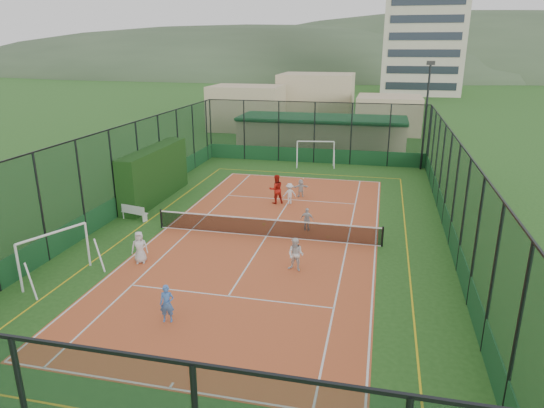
{
  "coord_description": "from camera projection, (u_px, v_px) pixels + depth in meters",
  "views": [
    {
      "loc": [
        5.4,
        -22.43,
        9.3
      ],
      "look_at": [
        -0.1,
        1.73,
        1.2
      ],
      "focal_mm": 32.0,
      "sensor_mm": 36.0,
      "label": 1
    }
  ],
  "objects": [
    {
      "name": "child_near_right",
      "position": [
        296.0,
        255.0,
        20.84
      ],
      "size": [
        0.83,
        0.72,
        1.49
      ],
      "primitive_type": "imported",
      "rotation": [
        0.0,
        0.0,
        -0.23
      ],
      "color": "white",
      "rests_on": "court_slab"
    },
    {
      "name": "child_far_back",
      "position": [
        301.0,
        188.0,
        31.22
      ],
      "size": [
        1.11,
        0.7,
        1.15
      ],
      "primitive_type": "imported",
      "rotation": [
        0.0,
        0.0,
        3.51
      ],
      "color": "silver",
      "rests_on": "court_slab"
    },
    {
      "name": "court_slab",
      "position": [
        266.0,
        236.0,
        24.82
      ],
      "size": [
        11.17,
        23.97,
        0.01
      ],
      "primitive_type": "cube",
      "color": "#C2592B",
      "rests_on": "ground"
    },
    {
      "name": "coach",
      "position": [
        276.0,
        189.0,
        29.79
      ],
      "size": [
        1.11,
        1.04,
        1.82
      ],
      "primitive_type": "imported",
      "rotation": [
        0.0,
        0.0,
        3.67
      ],
      "color": "#AE1B12",
      "rests_on": "court_slab"
    },
    {
      "name": "hedge_left",
      "position": [
        155.0,
        174.0,
        30.35
      ],
      "size": [
        1.13,
        7.54,
        3.3
      ],
      "primitive_type": "cube",
      "color": "black",
      "rests_on": "ground"
    },
    {
      "name": "child_far_right",
      "position": [
        307.0,
        219.0,
        25.44
      ],
      "size": [
        0.75,
        0.36,
        1.24
      ],
      "primitive_type": "imported",
      "rotation": [
        0.0,
        0.0,
        3.05
      ],
      "color": "silver",
      "rests_on": "court_slab"
    },
    {
      "name": "ground",
      "position": [
        266.0,
        237.0,
        24.82
      ],
      "size": [
        300.0,
        300.0,
        0.0
      ],
      "primitive_type": "plane",
      "color": "#25521C",
      "rests_on": "ground"
    },
    {
      "name": "white_bench",
      "position": [
        135.0,
        212.0,
        27.11
      ],
      "size": [
        1.66,
        0.78,
        0.9
      ],
      "primitive_type": null,
      "rotation": [
        0.0,
        0.0,
        -0.22
      ],
      "color": "white",
      "rests_on": "ground"
    },
    {
      "name": "futsal_goal_far",
      "position": [
        315.0,
        154.0,
        39.3
      ],
      "size": [
        3.17,
        1.37,
        1.98
      ],
      "primitive_type": null,
      "rotation": [
        0.0,
        0.0,
        0.16
      ],
      "color": "white",
      "rests_on": "ground"
    },
    {
      "name": "apartment_tower",
      "position": [
        425.0,
        15.0,
        93.63
      ],
      "size": [
        15.0,
        12.0,
        30.0
      ],
      "primitive_type": "cube",
      "color": "beige",
      "rests_on": "ground"
    },
    {
      "name": "tennis_net",
      "position": [
        266.0,
        227.0,
        24.66
      ],
      "size": [
        11.67,
        0.12,
        1.06
      ],
      "primitive_type": null,
      "color": "black",
      "rests_on": "ground"
    },
    {
      "name": "child_far_left",
      "position": [
        289.0,
        194.0,
        29.74
      ],
      "size": [
        0.97,
        0.81,
        1.31
      ],
      "primitive_type": "imported",
      "rotation": [
        0.0,
        0.0,
        3.59
      ],
      "color": "white",
      "rests_on": "court_slab"
    },
    {
      "name": "child_near_left",
      "position": [
        140.0,
        247.0,
        21.62
      ],
      "size": [
        0.84,
        0.7,
        1.47
      ],
      "primitive_type": "imported",
      "rotation": [
        0.0,
        0.0,
        0.39
      ],
      "color": "silver",
      "rests_on": "court_slab"
    },
    {
      "name": "futsal_goal_near",
      "position": [
        55.0,
        256.0,
        20.08
      ],
      "size": [
        3.23,
        2.09,
        2.02
      ],
      "primitive_type": null,
      "rotation": [
        0.0,
        0.0,
        1.16
      ],
      "color": "white",
      "rests_on": "ground"
    },
    {
      "name": "floodlight_ne",
      "position": [
        426.0,
        117.0,
        37.11
      ],
      "size": [
        0.6,
        0.26,
        8.25
      ],
      "primitive_type": null,
      "color": "black",
      "rests_on": "ground"
    },
    {
      "name": "child_near_mid",
      "position": [
        167.0,
        304.0,
        16.96
      ],
      "size": [
        0.57,
        0.44,
        1.4
      ],
      "primitive_type": "imported",
      "rotation": [
        0.0,
        0.0,
        0.22
      ],
      "color": "#4677C7",
      "rests_on": "court_slab"
    },
    {
      "name": "perimeter_fence",
      "position": [
        266.0,
        190.0,
        24.04
      ],
      "size": [
        18.12,
        34.12,
        5.0
      ],
      "primitive_type": null,
      "color": "black",
      "rests_on": "ground"
    },
    {
      "name": "clubhouse",
      "position": [
        322.0,
        134.0,
        44.72
      ],
      "size": [
        15.2,
        7.2,
        3.15
      ],
      "primitive_type": null,
      "color": "tan",
      "rests_on": "ground"
    },
    {
      "name": "distant_hills",
      "position": [
        369.0,
        75.0,
        163.84
      ],
      "size": [
        200.0,
        60.0,
        24.0
      ],
      "primitive_type": null,
      "color": "#384C33",
      "rests_on": "ground"
    },
    {
      "name": "tennis_balls",
      "position": [
        284.0,
        228.0,
        25.81
      ],
      "size": [
        3.69,
        1.24,
        0.07
      ],
      "color": "#CCE033",
      "rests_on": "court_slab"
    }
  ]
}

